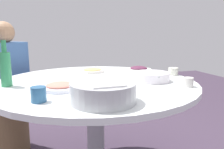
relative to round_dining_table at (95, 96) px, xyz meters
The scene contains 12 objects.
round_dining_table is the anchor object (origin of this frame).
rice_bowl 0.50m from the round_dining_table, behind, with size 0.32×0.32×0.11m.
soup_bowl 0.41m from the round_dining_table, 105.90° to the right, with size 0.27×0.24×0.06m.
dish_shrimp 0.32m from the round_dining_table, 122.55° to the left, with size 0.23×0.23×0.04m.
dish_eggplant 0.54m from the round_dining_table, 58.79° to the right, with size 0.21×0.21×0.04m.
dish_noodles 0.39m from the round_dining_table, 10.29° to the right, with size 0.20×0.20×0.03m.
green_bottle 0.60m from the round_dining_table, 87.13° to the left, with size 0.06×0.06×0.28m.
tea_cup_near 0.62m from the round_dining_table, 122.91° to the right, with size 0.06×0.06×0.06m, color silver.
tea_cup_far 0.65m from the round_dining_table, 87.00° to the right, with size 0.07×0.07×0.06m, color silver.
tea_cup_side 0.54m from the round_dining_table, 135.28° to the left, with size 0.07×0.07×0.07m, color #2B5D89.
stool_for_diner_left 1.05m from the round_dining_table, 42.10° to the left, with size 0.31×0.31×0.44m, color brown.
diner_left 0.95m from the round_dining_table, 42.10° to the left, with size 0.47×0.47×0.76m.
Camera 1 is at (-1.48, 0.36, 1.10)m, focal length 36.52 mm.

